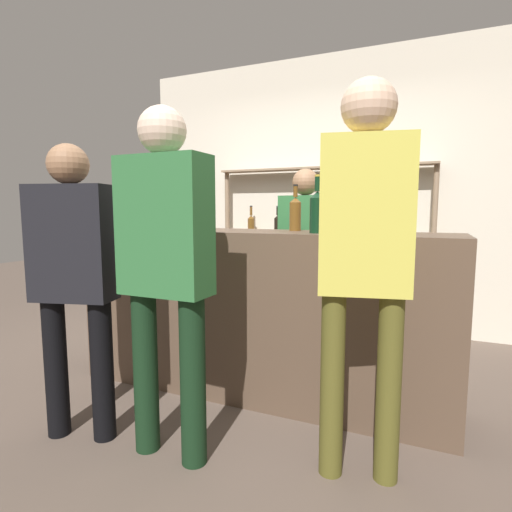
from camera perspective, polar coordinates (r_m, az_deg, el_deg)
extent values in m
plane|color=brown|center=(2.86, 0.00, -18.79)|extent=(16.00, 16.00, 0.00)
cube|color=brown|center=(2.67, 0.00, -8.16)|extent=(2.48, 0.50, 1.09)
cube|color=beige|center=(4.35, 9.81, 8.78)|extent=(4.08, 0.12, 2.80)
cylinder|color=#897056|center=(4.58, -4.09, 1.61)|extent=(0.05, 0.05, 1.66)
cylinder|color=#897056|center=(4.07, 23.92, 0.43)|extent=(0.05, 0.05, 1.66)
cube|color=#897056|center=(4.19, 9.28, 12.30)|extent=(2.20, 0.18, 0.02)
cube|color=#897056|center=(4.19, 9.10, 2.22)|extent=(2.20, 0.18, 0.02)
cylinder|color=brown|center=(4.43, -0.70, 4.02)|extent=(0.07, 0.07, 0.21)
cone|color=brown|center=(4.43, -0.71, 5.58)|extent=(0.07, 0.07, 0.03)
cylinder|color=brown|center=(4.43, -0.71, 6.42)|extent=(0.03, 0.03, 0.10)
cylinder|color=#232328|center=(4.43, -0.71, 7.13)|extent=(0.03, 0.03, 0.01)
cylinder|color=black|center=(4.32, 3.09, 3.98)|extent=(0.07, 0.07, 0.21)
cone|color=black|center=(4.31, 3.10, 5.61)|extent=(0.07, 0.07, 0.03)
cylinder|color=black|center=(4.31, 3.10, 6.40)|extent=(0.03, 0.03, 0.09)
cylinder|color=#232328|center=(4.31, 3.11, 7.06)|extent=(0.03, 0.03, 0.01)
cylinder|color=brown|center=(4.22, 7.07, 3.91)|extent=(0.08, 0.08, 0.22)
cone|color=brown|center=(4.22, 7.10, 5.63)|extent=(0.08, 0.08, 0.04)
cylinder|color=brown|center=(4.21, 7.11, 6.54)|extent=(0.03, 0.03, 0.10)
cylinder|color=#232328|center=(4.21, 7.12, 7.28)|extent=(0.03, 0.03, 0.01)
cylinder|color=brown|center=(4.14, 11.21, 3.51)|extent=(0.07, 0.07, 0.18)
cone|color=brown|center=(4.14, 11.25, 4.96)|extent=(0.07, 0.07, 0.03)
cylinder|color=brown|center=(4.14, 11.26, 5.66)|extent=(0.03, 0.03, 0.07)
cylinder|color=maroon|center=(4.14, 11.28, 6.23)|extent=(0.03, 0.03, 0.01)
cylinder|color=#0F1956|center=(4.09, 15.50, 3.46)|extent=(0.08, 0.08, 0.19)
cone|color=#0F1956|center=(4.09, 15.55, 5.05)|extent=(0.08, 0.08, 0.03)
cylinder|color=#0F1956|center=(4.08, 15.57, 5.98)|extent=(0.03, 0.03, 0.10)
cylinder|color=#232328|center=(4.08, 15.60, 6.75)|extent=(0.03, 0.03, 0.01)
cylinder|color=black|center=(4.06, 19.88, 3.57)|extent=(0.07, 0.07, 0.23)
cone|color=black|center=(4.05, 19.95, 5.45)|extent=(0.07, 0.07, 0.03)
cylinder|color=black|center=(4.05, 19.98, 6.26)|extent=(0.03, 0.03, 0.08)
cylinder|color=#232328|center=(4.05, 20.01, 6.93)|extent=(0.03, 0.03, 0.01)
cylinder|color=brown|center=(2.62, 5.62, 5.61)|extent=(0.07, 0.07, 0.18)
cone|color=brown|center=(2.62, 5.65, 7.99)|extent=(0.07, 0.07, 0.03)
cylinder|color=brown|center=(2.62, 5.66, 9.12)|extent=(0.03, 0.03, 0.07)
cylinder|color=black|center=(2.62, 5.67, 10.02)|extent=(0.03, 0.03, 0.01)
cylinder|color=brown|center=(2.47, 9.24, 5.86)|extent=(0.08, 0.08, 0.21)
cone|color=brown|center=(2.47, 9.30, 8.76)|extent=(0.08, 0.08, 0.04)
cylinder|color=brown|center=(2.48, 9.32, 10.12)|extent=(0.03, 0.03, 0.08)
cylinder|color=#232328|center=(2.48, 9.34, 11.21)|extent=(0.03, 0.03, 0.01)
cylinder|color=black|center=(2.30, 15.11, 5.64)|extent=(0.08, 0.08, 0.21)
cone|color=black|center=(2.30, 15.20, 8.74)|extent=(0.08, 0.08, 0.04)
cylinder|color=black|center=(2.30, 15.25, 10.36)|extent=(0.03, 0.03, 0.09)
cylinder|color=maroon|center=(2.30, 15.29, 11.67)|extent=(0.03, 0.03, 0.01)
cylinder|color=black|center=(2.37, 8.72, 5.72)|extent=(0.09, 0.09, 0.20)
cone|color=black|center=(2.37, 8.77, 8.67)|extent=(0.09, 0.09, 0.04)
cylinder|color=black|center=(2.37, 8.80, 10.14)|extent=(0.03, 0.03, 0.08)
cylinder|color=gold|center=(2.38, 8.82, 11.28)|extent=(0.03, 0.03, 0.01)
cylinder|color=silver|center=(2.78, -10.67, 3.73)|extent=(0.06, 0.06, 0.00)
cylinder|color=silver|center=(2.77, -10.70, 4.70)|extent=(0.01, 0.01, 0.09)
cone|color=silver|center=(2.77, -10.73, 6.30)|extent=(0.07, 0.07, 0.07)
cylinder|color=#B2B2B7|center=(2.90, -9.65, 5.85)|extent=(0.18, 0.18, 0.20)
cylinder|color=#B2B2B7|center=(2.90, -9.70, 7.94)|extent=(0.19, 0.19, 0.01)
cylinder|color=black|center=(3.28, 4.83, -8.51)|extent=(0.11, 0.11, 0.75)
cylinder|color=black|center=(3.18, 8.84, -9.07)|extent=(0.11, 0.11, 0.75)
cube|color=#2D6B38|center=(3.12, 6.97, 3.14)|extent=(0.41, 0.23, 0.59)
sphere|color=#936B4C|center=(3.12, 7.08, 10.43)|extent=(0.20, 0.20, 0.20)
cylinder|color=black|center=(2.36, -21.10, -14.99)|extent=(0.12, 0.12, 0.76)
cylinder|color=black|center=(2.49, -26.66, -14.06)|extent=(0.12, 0.12, 0.76)
cube|color=black|center=(2.27, -24.76, 1.67)|extent=(0.45, 0.29, 0.60)
sphere|color=#936B4C|center=(2.28, -25.26, 11.79)|extent=(0.20, 0.20, 0.20)
cylinder|color=black|center=(2.02, -9.00, -17.27)|extent=(0.12, 0.12, 0.83)
cylinder|color=black|center=(2.18, -15.47, -15.63)|extent=(0.12, 0.12, 0.83)
cube|color=#2D6B38|center=(1.93, -12.91, 4.18)|extent=(0.44, 0.20, 0.65)
sphere|color=beige|center=(1.96, -13.26, 17.06)|extent=(0.22, 0.22, 0.22)
cylinder|color=brown|center=(1.97, 18.42, -17.64)|extent=(0.11, 0.11, 0.86)
cylinder|color=brown|center=(1.95, 10.82, -17.62)|extent=(0.11, 0.11, 0.86)
cube|color=#D1C64C|center=(1.79, 15.36, 5.51)|extent=(0.42, 0.25, 0.68)
sphere|color=#DBB293|center=(1.84, 15.82, 19.90)|extent=(0.23, 0.23, 0.23)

